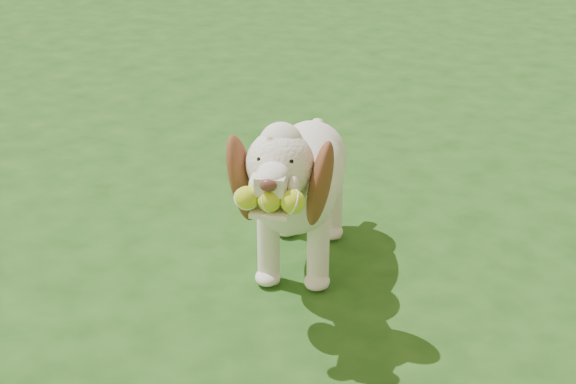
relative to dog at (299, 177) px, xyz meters
The scene contains 2 objects.
ground 0.48m from the dog, 78.53° to the left, with size 80.00×80.00×0.00m, color #1B4413.
dog is the anchor object (origin of this frame).
Camera 1 is at (1.62, -2.99, 1.83)m, focal length 55.00 mm.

